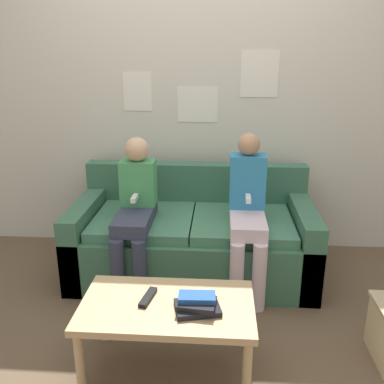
% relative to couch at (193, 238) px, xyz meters
% --- Properties ---
extents(ground_plane, '(10.00, 10.00, 0.00)m').
position_rel_couch_xyz_m(ground_plane, '(0.00, -0.54, -0.26)').
color(ground_plane, brown).
extents(wall_back, '(8.00, 0.06, 2.60)m').
position_rel_couch_xyz_m(wall_back, '(0.00, 0.52, 1.04)').
color(wall_back, beige).
rests_on(wall_back, ground_plane).
extents(couch, '(1.71, 0.85, 0.74)m').
position_rel_couch_xyz_m(couch, '(0.00, 0.00, 0.00)').
color(couch, '#38664C').
rests_on(couch, ground_plane).
extents(coffee_table, '(0.86, 0.50, 0.39)m').
position_rel_couch_xyz_m(coffee_table, '(-0.06, -1.06, 0.08)').
color(coffee_table, tan).
rests_on(coffee_table, ground_plane).
extents(person_left, '(0.24, 0.58, 1.02)m').
position_rel_couch_xyz_m(person_left, '(-0.38, -0.20, 0.31)').
color(person_left, '#33384C').
rests_on(person_left, ground_plane).
extents(person_right, '(0.24, 0.58, 1.06)m').
position_rel_couch_xyz_m(person_right, '(0.38, -0.20, 0.32)').
color(person_right, silver).
rests_on(person_right, ground_plane).
extents(tv_remote, '(0.07, 0.17, 0.02)m').
position_rel_couch_xyz_m(tv_remote, '(-0.16, -1.03, 0.14)').
color(tv_remote, black).
rests_on(tv_remote, coffee_table).
extents(book_stack, '(0.24, 0.20, 0.08)m').
position_rel_couch_xyz_m(book_stack, '(0.09, -1.11, 0.16)').
color(book_stack, black).
rests_on(book_stack, coffee_table).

